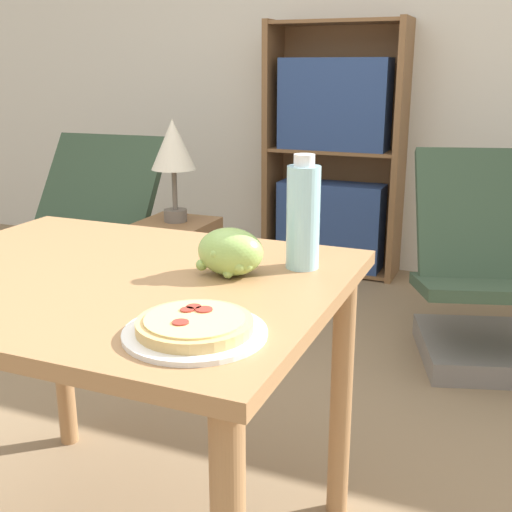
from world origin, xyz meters
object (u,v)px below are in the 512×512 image
object	(u,v)px
lounge_chair_far	(494,295)
table_lamp	(173,149)
bookshelf	(333,161)
side_table	(178,273)
drink_bottle	(303,216)
lounge_chair_near	(85,255)
pizza_on_plate	(195,328)
grape_bunch	(230,252)

from	to	relation	value
lounge_chair_far	table_lamp	world-z (taller)	table_lamp
bookshelf	side_table	xyz separation A→B (m)	(-0.45, -1.15, -0.42)
drink_bottle	side_table	bearing A→B (deg)	130.36
lounge_chair_near	bookshelf	bearing A→B (deg)	44.47
lounge_chair_near	side_table	xyz separation A→B (m)	(0.57, -0.03, -0.02)
pizza_on_plate	table_lamp	bearing A→B (deg)	120.51
pizza_on_plate	lounge_chair_near	distance (m)	2.37
drink_bottle	side_table	distance (m)	1.73
drink_bottle	lounge_chair_near	bearing A→B (deg)	142.13
pizza_on_plate	lounge_chair_far	size ratio (longest dim) A/B	0.28
bookshelf	side_table	size ratio (longest dim) A/B	2.86
bookshelf	side_table	world-z (taller)	bookshelf
drink_bottle	bookshelf	bearing A→B (deg)	103.95
drink_bottle	table_lamp	world-z (taller)	drink_bottle
grape_bunch	drink_bottle	distance (m)	0.19
lounge_chair_near	lounge_chair_far	distance (m)	2.03
grape_bunch	drink_bottle	world-z (taller)	drink_bottle
lounge_chair_far	side_table	size ratio (longest dim) A/B	1.75
lounge_chair_far	bookshelf	distance (m)	1.44
pizza_on_plate	bookshelf	bearing A→B (deg)	100.81
side_table	lounge_chair_near	bearing A→B (deg)	177.18
lounge_chair_near	drink_bottle	bearing A→B (deg)	-41.01
grape_bunch	lounge_chair_near	world-z (taller)	grape_bunch
lounge_chair_far	bookshelf	world-z (taller)	bookshelf
lounge_chair_near	bookshelf	size ratio (longest dim) A/B	0.59
lounge_chair_near	side_table	distance (m)	0.57
bookshelf	table_lamp	xyz separation A→B (m)	(-0.45, -1.15, 0.18)
drink_bottle	side_table	xyz separation A→B (m)	(-1.04, 1.22, -0.64)
grape_bunch	bookshelf	xyz separation A→B (m)	(-0.45, 2.49, -0.14)
lounge_chair_far	bookshelf	size ratio (longest dim) A/B	0.61
drink_bottle	lounge_chair_far	bearing A→B (deg)	73.66
drink_bottle	lounge_chair_far	xyz separation A→B (m)	(0.41, 1.41, -0.62)
grape_bunch	side_table	bearing A→B (deg)	124.03
grape_bunch	side_table	xyz separation A→B (m)	(-0.90, 1.34, -0.57)
drink_bottle	bookshelf	distance (m)	2.45
grape_bunch	lounge_chair_far	size ratio (longest dim) A/B	0.17
pizza_on_plate	drink_bottle	bearing A→B (deg)	83.95
lounge_chair_far	drink_bottle	bearing A→B (deg)	-123.44
lounge_chair_near	table_lamp	size ratio (longest dim) A/B	1.83
grape_bunch	table_lamp	bearing A→B (deg)	124.03
lounge_chair_near	side_table	world-z (taller)	lounge_chair_near
pizza_on_plate	lounge_chair_far	bearing A→B (deg)	76.11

